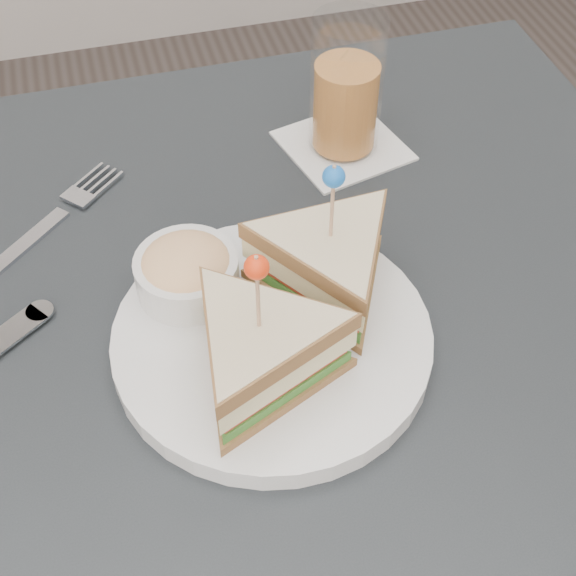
# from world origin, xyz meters

# --- Properties ---
(table) EXTENTS (0.80, 0.80, 0.75)m
(table) POSITION_xyz_m (0.00, 0.00, 0.67)
(table) COLOR black
(table) RESTS_ON ground
(plate_meal) EXTENTS (0.29, 0.28, 0.15)m
(plate_meal) POSITION_xyz_m (0.00, -0.00, 0.79)
(plate_meal) COLOR silver
(plate_meal) RESTS_ON table
(cutlery_fork) EXTENTS (0.16, 0.15, 0.01)m
(cutlery_fork) POSITION_xyz_m (-0.17, 0.18, 0.75)
(cutlery_fork) COLOR silver
(cutlery_fork) RESTS_ON table
(drink_set) EXTENTS (0.13, 0.13, 0.14)m
(drink_set) POSITION_xyz_m (0.13, 0.22, 0.81)
(drink_set) COLOR silver
(drink_set) RESTS_ON table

